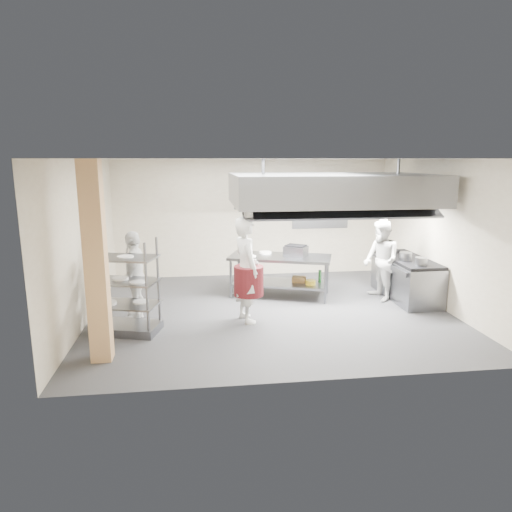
{
  "coord_description": "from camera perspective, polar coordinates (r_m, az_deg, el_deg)",
  "views": [
    {
      "loc": [
        -1.42,
        -8.63,
        2.99
      ],
      "look_at": [
        -0.27,
        0.2,
        1.1
      ],
      "focal_mm": 32.0,
      "sensor_mm": 36.0,
      "label": 1
    }
  ],
  "objects": [
    {
      "name": "hood_strip_b",
      "position": [
        9.77,
        14.43,
        6.29
      ],
      "size": [
        1.6,
        0.12,
        0.04
      ],
      "primitive_type": "cube",
      "color": "white",
      "rests_on": "exhaust_hood"
    },
    {
      "name": "ceiling",
      "position": [
        8.75,
        1.95,
        12.06
      ],
      "size": [
        7.0,
        7.0,
        0.0
      ],
      "primitive_type": "plane",
      "rotation": [
        3.14,
        0.0,
        0.0
      ],
      "color": "silver",
      "rests_on": "wall_back"
    },
    {
      "name": "wall_shelf",
      "position": [
        12.01,
        8.21,
        4.76
      ],
      "size": [
        1.5,
        0.28,
        0.04
      ],
      "primitive_type": "cube",
      "color": "gray",
      "rests_on": "wall_back"
    },
    {
      "name": "pass_rack",
      "position": [
        8.22,
        -16.09,
        -3.68
      ],
      "size": [
        1.25,
        0.92,
        1.67
      ],
      "primitive_type": null,
      "rotation": [
        0.0,
        0.0,
        -0.27
      ],
      "color": "gray",
      "rests_on": "floor"
    },
    {
      "name": "griddle",
      "position": [
        9.98,
        4.99,
        0.6
      ],
      "size": [
        0.58,
        0.56,
        0.23
      ],
      "primitive_type": "cube",
      "rotation": [
        0.0,
        0.0,
        -0.59
      ],
      "color": "slate",
      "rests_on": "island_worktop"
    },
    {
      "name": "island_undershelf",
      "position": [
        10.16,
        2.99,
        -3.36
      ],
      "size": [
        2.19,
        1.43,
        0.04
      ],
      "primitive_type": "cube",
      "rotation": [
        0.0,
        0.0,
        -0.33
      ],
      "color": "slate",
      "rests_on": "island"
    },
    {
      "name": "exhaust_hood",
      "position": [
        9.45,
        9.41,
        8.27
      ],
      "size": [
        4.0,
        2.5,
        0.6
      ],
      "primitive_type": "cube",
      "color": "gray",
      "rests_on": "ceiling"
    },
    {
      "name": "island_worktop",
      "position": [
        10.02,
        3.02,
        -0.16
      ],
      "size": [
        2.38,
        1.58,
        0.06
      ],
      "primitive_type": "cube",
      "rotation": [
        0.0,
        0.0,
        -0.33
      ],
      "color": "gray",
      "rests_on": "island"
    },
    {
      "name": "wicker_basket",
      "position": [
        10.15,
        5.39,
        -2.92
      ],
      "size": [
        0.34,
        0.29,
        0.13
      ],
      "primitive_type": "cube",
      "rotation": [
        0.0,
        0.0,
        -0.37
      ],
      "color": "#9B653E",
      "rests_on": "island_undershelf"
    },
    {
      "name": "island",
      "position": [
        10.12,
        3.0,
        -2.52
      ],
      "size": [
        2.38,
        1.58,
        0.91
      ],
      "primitive_type": null,
      "rotation": [
        0.0,
        0.0,
        -0.33
      ],
      "color": "gray",
      "rests_on": "floor"
    },
    {
      "name": "chef_plating",
      "position": [
        8.83,
        -14.9,
        -2.42
      ],
      "size": [
        0.49,
        1.03,
        1.7
      ],
      "primitive_type": "imported",
      "rotation": [
        0.0,
        0.0,
        -1.65
      ],
      "color": "silver",
      "rests_on": "floor"
    },
    {
      "name": "floor",
      "position": [
        9.25,
        1.82,
        -6.87
      ],
      "size": [
        7.0,
        7.0,
        0.0
      ],
      "primitive_type": "plane",
      "color": "#323234",
      "rests_on": "ground"
    },
    {
      "name": "wall_back",
      "position": [
        11.81,
        -0.47,
        4.76
      ],
      "size": [
        7.0,
        0.0,
        7.0
      ],
      "primitive_type": "plane",
      "rotation": [
        1.57,
        0.0,
        0.0
      ],
      "color": "#BAAD94",
      "rests_on": "ground"
    },
    {
      "name": "chef_head",
      "position": [
        8.44,
        -1.24,
        -1.72
      ],
      "size": [
        0.64,
        0.82,
        1.98
      ],
      "primitive_type": "imported",
      "rotation": [
        0.0,
        0.0,
        1.83
      ],
      "color": "white",
      "rests_on": "floor"
    },
    {
      "name": "stockpot",
      "position": [
        10.08,
        18.2,
        -0.06
      ],
      "size": [
        0.26,
        0.26,
        0.18
      ],
      "primitive_type": "cylinder",
      "color": "gray",
      "rests_on": "range_top"
    },
    {
      "name": "range_top",
      "position": [
        10.4,
        18.39,
        -0.38
      ],
      "size": [
        0.78,
        1.96,
        0.06
      ],
      "primitive_type": "cube",
      "color": "black",
      "rests_on": "cooking_range"
    },
    {
      "name": "hood_strip_a",
      "position": [
        9.26,
        3.96,
        6.34
      ],
      "size": [
        1.6,
        0.12,
        0.04
      ],
      "primitive_type": "cube",
      "color": "white",
      "rests_on": "exhaust_hood"
    },
    {
      "name": "column",
      "position": [
        7.06,
        -19.37,
        -0.89
      ],
      "size": [
        0.3,
        0.3,
        3.0
      ],
      "primitive_type": "cube",
      "color": "tan",
      "rests_on": "floor"
    },
    {
      "name": "cooking_range",
      "position": [
        10.5,
        18.23,
        -2.78
      ],
      "size": [
        0.8,
        2.0,
        0.84
      ],
      "primitive_type": "cube",
      "color": "slate",
      "rests_on": "floor"
    },
    {
      "name": "chef_line",
      "position": [
        10.12,
        15.36,
        -0.54
      ],
      "size": [
        0.73,
        0.9,
        1.73
      ],
      "primitive_type": "imported",
      "rotation": [
        0.0,
        0.0,
        -1.48
      ],
      "color": "silver",
      "rests_on": "floor"
    },
    {
      "name": "wall_right",
      "position": [
        10.05,
        22.01,
        2.6
      ],
      "size": [
        0.0,
        6.0,
        6.0
      ],
      "primitive_type": "plane",
      "rotation": [
        1.57,
        0.0,
        -1.57
      ],
      "color": "#BAAD94",
      "rests_on": "ground"
    },
    {
      "name": "plate_stack",
      "position": [
        8.31,
        -15.97,
        -5.66
      ],
      "size": [
        0.28,
        0.28,
        0.05
      ],
      "primitive_type": "cylinder",
      "color": "white",
      "rests_on": "pass_rack"
    },
    {
      "name": "wall_left",
      "position": [
        9.01,
        -20.68,
        1.7
      ],
      "size": [
        0.0,
        6.0,
        6.0
      ],
      "primitive_type": "plane",
      "rotation": [
        1.57,
        0.0,
        1.57
      ],
      "color": "#BAAD94",
      "rests_on": "ground"
    }
  ]
}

